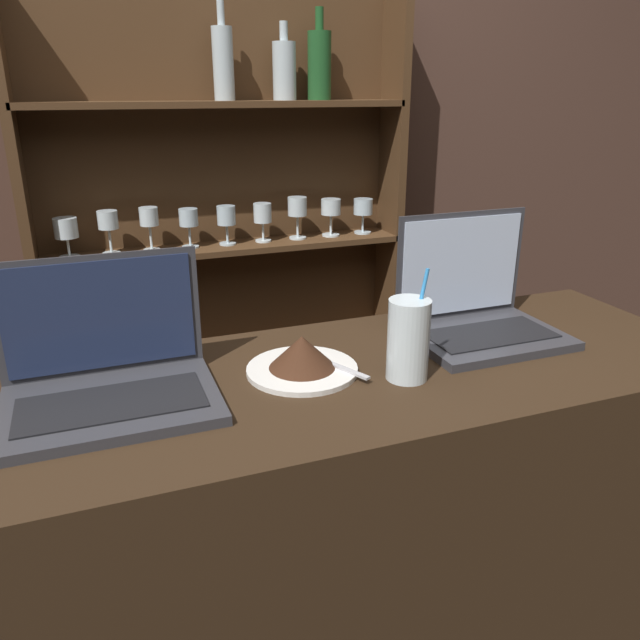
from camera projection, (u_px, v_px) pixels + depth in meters
The scene contains 7 objects.
bar_counter at pixel (319, 593), 1.33m from camera, with size 1.63×0.52×1.02m.
back_wall at pixel (193, 144), 2.08m from camera, with size 7.00×0.06×2.70m.
back_shelf at pixel (229, 256), 2.17m from camera, with size 1.25×0.18×1.85m.
laptop_near at pixel (108, 373), 1.05m from camera, with size 0.35×0.25×0.24m.
laptop_far at pixel (476, 309), 1.33m from camera, with size 0.31×0.24×0.25m.
cake_plate at pixel (302, 357), 1.16m from camera, with size 0.21×0.21×0.07m.
water_glass at pixel (408, 340), 1.12m from camera, with size 0.08×0.08×0.21m.
Camera 1 is at (-0.37, -0.72, 1.52)m, focal length 35.00 mm.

